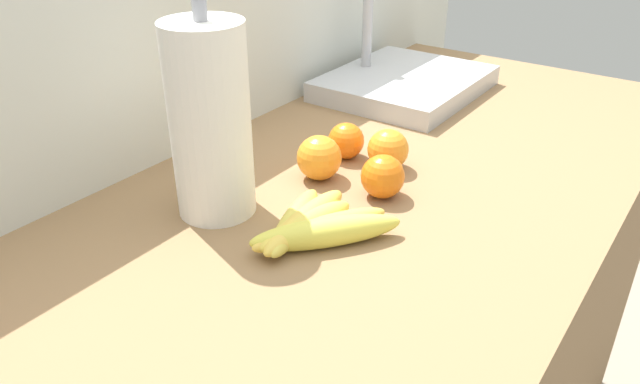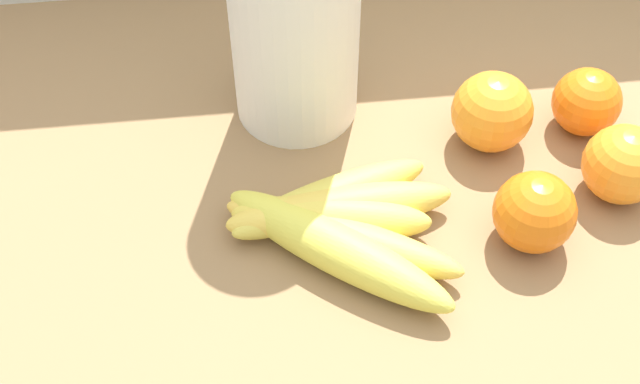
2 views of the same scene
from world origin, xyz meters
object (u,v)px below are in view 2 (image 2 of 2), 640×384
(orange_center, at_px, (492,112))
(orange_back_right, at_px, (535,212))
(banana_bunch, at_px, (337,225))
(orange_right, at_px, (623,164))
(orange_front, at_px, (587,102))

(orange_center, xyz_separation_m, orange_back_right, (0.01, -0.12, -0.00))
(orange_center, relative_size, orange_back_right, 1.08)
(orange_back_right, bearing_deg, banana_bunch, 174.12)
(orange_center, relative_size, orange_right, 1.06)
(banana_bunch, bearing_deg, orange_back_right, -5.88)
(banana_bunch, height_order, orange_back_right, orange_back_right)
(banana_bunch, relative_size, orange_front, 3.18)
(orange_front, bearing_deg, orange_center, -175.03)
(banana_bunch, distance_m, orange_center, 0.19)
(orange_center, bearing_deg, orange_right, -37.07)
(orange_center, height_order, orange_right, orange_center)
(banana_bunch, distance_m, orange_front, 0.28)
(banana_bunch, distance_m, orange_right, 0.26)
(banana_bunch, height_order, orange_right, orange_right)
(orange_right, bearing_deg, orange_back_right, -154.83)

